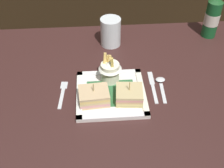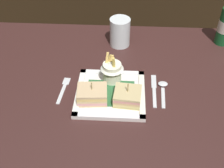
# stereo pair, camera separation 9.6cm
# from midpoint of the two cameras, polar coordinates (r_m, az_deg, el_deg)

# --- Properties ---
(dining_table) EXTENTS (1.36, 0.89, 0.78)m
(dining_table) POSITION_cam_midpoint_polar(r_m,az_deg,el_deg) (1.16, 2.66, -6.81)
(dining_table) COLOR #391F1D
(dining_table) RESTS_ON ground_plane
(square_plate) EXTENTS (0.24, 0.24, 0.02)m
(square_plate) POSITION_cam_midpoint_polar(r_m,az_deg,el_deg) (1.03, 2.39, -2.02)
(square_plate) COLOR white
(square_plate) RESTS_ON dining_table
(sandwich_half_left) EXTENTS (0.11, 0.09, 0.08)m
(sandwich_half_left) POSITION_cam_midpoint_polar(r_m,az_deg,el_deg) (0.99, -1.07, -2.14)
(sandwich_half_left) COLOR #DAB084
(sandwich_half_left) RESTS_ON square_plate
(sandwich_half_right) EXTENTS (0.10, 0.09, 0.08)m
(sandwich_half_right) POSITION_cam_midpoint_polar(r_m,az_deg,el_deg) (0.99, 5.83, -2.46)
(sandwich_half_right) COLOR tan
(sandwich_half_right) RESTS_ON square_plate
(fries_cup) EXTENTS (0.08, 0.08, 0.11)m
(fries_cup) POSITION_cam_midpoint_polar(r_m,az_deg,el_deg) (1.04, 2.65, 2.82)
(fries_cup) COLOR white
(fries_cup) RESTS_ON square_plate
(water_glass) EXTENTS (0.09, 0.09, 0.12)m
(water_glass) POSITION_cam_midpoint_polar(r_m,az_deg,el_deg) (1.25, 3.77, 9.69)
(water_glass) COLOR silver
(water_glass) RESTS_ON dining_table
(fork) EXTENTS (0.03, 0.14, 0.00)m
(fork) POSITION_cam_midpoint_polar(r_m,az_deg,el_deg) (1.06, -6.81, -1.00)
(fork) COLOR silver
(fork) RESTS_ON dining_table
(knife) EXTENTS (0.02, 0.17, 0.00)m
(knife) POSITION_cam_midpoint_polar(r_m,az_deg,el_deg) (1.07, 10.73, -1.06)
(knife) COLOR silver
(knife) RESTS_ON dining_table
(spoon) EXTENTS (0.03, 0.13, 0.01)m
(spoon) POSITION_cam_midpoint_polar(r_m,az_deg,el_deg) (1.08, 12.40, -0.77)
(spoon) COLOR silver
(spoon) RESTS_ON dining_table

